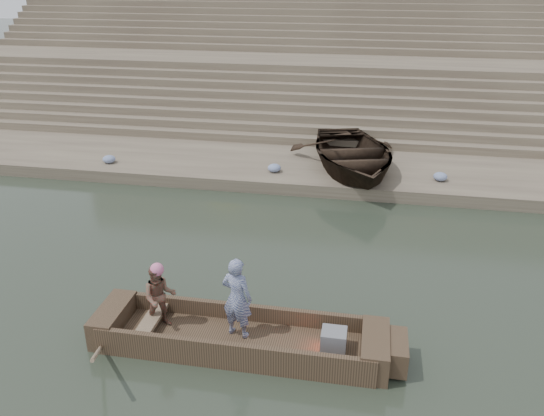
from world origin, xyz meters
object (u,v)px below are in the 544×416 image
(television, at_px, (333,340))
(beached_rowboat, at_px, (352,154))
(standing_man, at_px, (237,298))
(main_rowboat, at_px, (239,343))
(rowing_man, at_px, (160,297))

(television, relative_size, beached_rowboat, 0.09)
(standing_man, height_order, television, standing_man)
(main_rowboat, distance_m, standing_man, 0.94)
(standing_man, relative_size, rowing_man, 1.24)
(beached_rowboat, bearing_deg, main_rowboat, -115.21)
(beached_rowboat, bearing_deg, rowing_man, -124.44)
(standing_man, relative_size, beached_rowboat, 0.31)
(television, distance_m, beached_rowboat, 9.36)
(standing_man, xyz_separation_m, television, (1.83, -0.11, -0.63))
(rowing_man, bearing_deg, main_rowboat, -27.81)
(rowing_man, distance_m, beached_rowboat, 9.78)
(main_rowboat, xyz_separation_m, beached_rowboat, (1.64, 9.35, 0.84))
(rowing_man, height_order, beached_rowboat, rowing_man)
(main_rowboat, height_order, beached_rowboat, beached_rowboat)
(main_rowboat, relative_size, beached_rowboat, 0.95)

